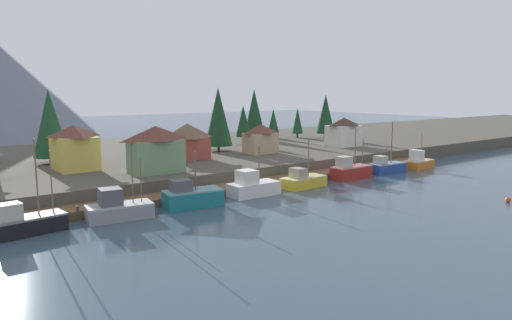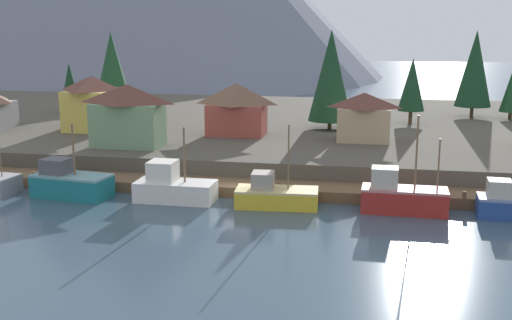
# 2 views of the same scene
# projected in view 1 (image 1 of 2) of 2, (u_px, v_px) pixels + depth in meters

# --- Properties ---
(ground_plane) EXTENTS (400.00, 400.00, 1.00)m
(ground_plane) POSITION_uv_depth(u_px,v_px,m) (204.00, 173.00, 83.65)
(ground_plane) COLOR #384C5B
(dock) EXTENTS (80.00, 4.00, 1.60)m
(dock) POSITION_uv_depth(u_px,v_px,m) (266.00, 183.00, 69.30)
(dock) COLOR brown
(dock) RESTS_ON ground_plane
(shoreline_bank) EXTENTS (400.00, 56.00, 2.50)m
(shoreline_bank) POSITION_uv_depth(u_px,v_px,m) (173.00, 156.00, 92.85)
(shoreline_bank) COLOR #4C473D
(shoreline_bank) RESTS_ON ground_plane
(fishing_boat_black) EXTENTS (7.17, 3.57, 9.49)m
(fishing_boat_black) POSITION_uv_depth(u_px,v_px,m) (26.00, 223.00, 45.99)
(fishing_boat_black) COLOR black
(fishing_boat_black) RESTS_ON ground_plane
(fishing_boat_grey) EXTENTS (7.45, 4.03, 8.74)m
(fishing_boat_grey) POSITION_uv_depth(u_px,v_px,m) (118.00, 208.00, 51.40)
(fishing_boat_grey) COLOR gray
(fishing_boat_grey) RESTS_ON ground_plane
(fishing_boat_teal) EXTENTS (7.47, 4.11, 6.86)m
(fishing_boat_teal) POSITION_uv_depth(u_px,v_px,m) (191.00, 197.00, 56.90)
(fishing_boat_teal) COLOR #196B70
(fishing_boat_teal) RESTS_ON ground_plane
(fishing_boat_white) EXTENTS (7.13, 3.21, 6.73)m
(fishing_boat_white) POSITION_uv_depth(u_px,v_px,m) (252.00, 186.00, 63.05)
(fishing_boat_white) COLOR silver
(fishing_boat_white) RESTS_ON ground_plane
(fishing_boat_yellow) EXTENTS (7.28, 3.45, 7.26)m
(fishing_boat_yellow) POSITION_uv_depth(u_px,v_px,m) (303.00, 181.00, 68.52)
(fishing_boat_yellow) COLOR gold
(fishing_boat_yellow) RESTS_ON ground_plane
(fishing_boat_red) EXTENTS (7.17, 2.89, 8.29)m
(fishing_boat_red) POSITION_uv_depth(u_px,v_px,m) (350.00, 171.00, 75.14)
(fishing_boat_red) COLOR maroon
(fishing_boat_red) RESTS_ON ground_plane
(fishing_boat_blue) EXTENTS (7.22, 2.94, 8.98)m
(fishing_boat_blue) POSITION_uv_depth(u_px,v_px,m) (387.00, 167.00, 80.80)
(fishing_boat_blue) COLOR navy
(fishing_boat_blue) RESTS_ON ground_plane
(fishing_boat_orange) EXTENTS (6.65, 3.67, 6.25)m
(fishing_boat_orange) POSITION_uv_depth(u_px,v_px,m) (418.00, 162.00, 85.76)
(fishing_boat_orange) COLOR #CC6B1E
(fishing_boat_orange) RESTS_ON ground_plane
(house_green) EXTENTS (7.71, 4.46, 6.76)m
(house_green) POSITION_uv_depth(u_px,v_px,m) (156.00, 149.00, 66.23)
(house_green) COLOR #6B8E66
(house_green) RESTS_ON shoreline_bank
(house_white) EXTENTS (6.80, 5.33, 6.12)m
(house_white) POSITION_uv_depth(u_px,v_px,m) (344.00, 132.00, 98.87)
(house_white) COLOR silver
(house_white) RESTS_ON shoreline_bank
(house_tan) EXTENTS (6.10, 4.28, 5.52)m
(house_tan) POSITION_uv_depth(u_px,v_px,m) (261.00, 138.00, 87.53)
(house_tan) COLOR tan
(house_tan) RESTS_ON shoreline_bank
(house_red) EXTENTS (7.09, 4.60, 6.21)m
(house_red) POSITION_uv_depth(u_px,v_px,m) (187.00, 141.00, 79.46)
(house_red) COLOR #9E4238
(house_red) RESTS_ON shoreline_bank
(house_yellow) EXTENTS (5.79, 7.35, 6.73)m
(house_yellow) POSITION_uv_depth(u_px,v_px,m) (74.00, 147.00, 68.90)
(house_yellow) COLOR gold
(house_yellow) RESTS_ON shoreline_bank
(conifer_near_left) EXTENTS (2.84, 2.84, 7.58)m
(conifer_near_left) POSITION_uv_depth(u_px,v_px,m) (297.00, 121.00, 117.49)
(conifer_near_left) COLOR #4C3823
(conifer_near_left) RESTS_ON shoreline_bank
(conifer_near_right) EXTENTS (5.68, 5.68, 11.98)m
(conifer_near_right) POSITION_uv_depth(u_px,v_px,m) (50.00, 123.00, 74.92)
(conifer_near_right) COLOR #4C3823
(conifer_near_right) RESTS_ON shoreline_bank
(conifer_mid_left) EXTENTS (3.13, 3.13, 7.35)m
(conifer_mid_left) POSITION_uv_depth(u_px,v_px,m) (273.00, 122.00, 115.37)
(conifer_mid_left) COLOR #4C3823
(conifer_mid_left) RESTS_ON shoreline_bank
(conifer_back_left) EXTENTS (5.53, 5.53, 12.45)m
(conifer_back_left) POSITION_uv_depth(u_px,v_px,m) (218.00, 117.00, 90.60)
(conifer_back_left) COLOR #4C3823
(conifer_back_left) RESTS_ON shoreline_bank
(conifer_back_right) EXTENTS (5.03, 5.03, 12.22)m
(conifer_back_right) POSITION_uv_depth(u_px,v_px,m) (254.00, 111.00, 113.04)
(conifer_back_right) COLOR #4C3823
(conifer_back_right) RESTS_ON shoreline_bank
(conifer_centre) EXTENTS (4.74, 4.74, 10.93)m
(conifer_centre) POSITION_uv_depth(u_px,v_px,m) (325.00, 114.00, 114.25)
(conifer_centre) COLOR #4C3823
(conifer_centre) RESTS_ON shoreline_bank
(conifer_far_left) EXTENTS (3.49, 3.49, 8.68)m
(conifer_far_left) POSITION_uv_depth(u_px,v_px,m) (243.00, 121.00, 101.73)
(conifer_far_left) COLOR #4C3823
(conifer_far_left) RESTS_ON shoreline_bank
(channel_buoy) EXTENTS (0.70, 0.70, 0.70)m
(channel_buoy) POSITION_uv_depth(u_px,v_px,m) (508.00, 200.00, 59.29)
(channel_buoy) COLOR #E04C19
(channel_buoy) RESTS_ON ground_plane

